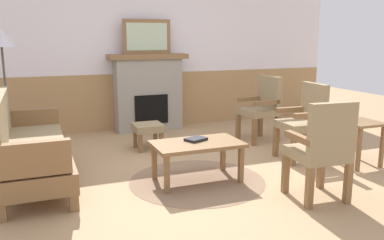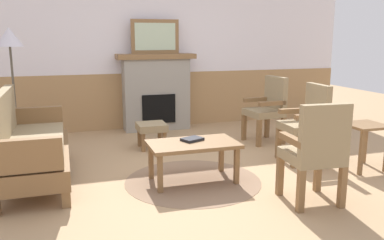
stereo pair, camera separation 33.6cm
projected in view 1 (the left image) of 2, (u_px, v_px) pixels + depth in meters
name	position (u px, v px, depth m)	size (l,w,h in m)	color
ground_plane	(203.00, 171.00, 4.73)	(14.00, 14.00, 0.00)	tan
wall_back	(143.00, 52.00, 6.83)	(7.20, 0.14, 2.70)	white
fireplace	(148.00, 92.00, 6.74)	(1.30, 0.44, 1.28)	gray
framed_picture	(147.00, 37.00, 6.55)	(0.80, 0.04, 0.56)	brown
couch	(30.00, 149.00, 4.22)	(0.70, 1.80, 0.98)	brown
coffee_table	(197.00, 147.00, 4.33)	(0.96, 0.56, 0.44)	brown
round_rug	(197.00, 181.00, 4.41)	(1.49, 1.49, 0.01)	#896B51
book_on_table	(196.00, 139.00, 4.39)	(0.22, 0.16, 0.03)	black
footstool	(148.00, 129.00, 5.63)	(0.40, 0.40, 0.36)	brown
armchair_near_fireplace	(305.00, 118.00, 5.12)	(0.51, 0.51, 0.98)	brown
armchair_by_window_left	(262.00, 106.00, 6.05)	(0.53, 0.53, 0.98)	brown
armchair_front_left	(322.00, 147.00, 3.78)	(0.51, 0.51, 0.98)	brown
side_table	(360.00, 131.00, 4.88)	(0.44, 0.44, 0.55)	brown
floor_lamp_by_couch	(1.00, 45.00, 5.13)	(0.36, 0.36, 1.68)	#332D28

